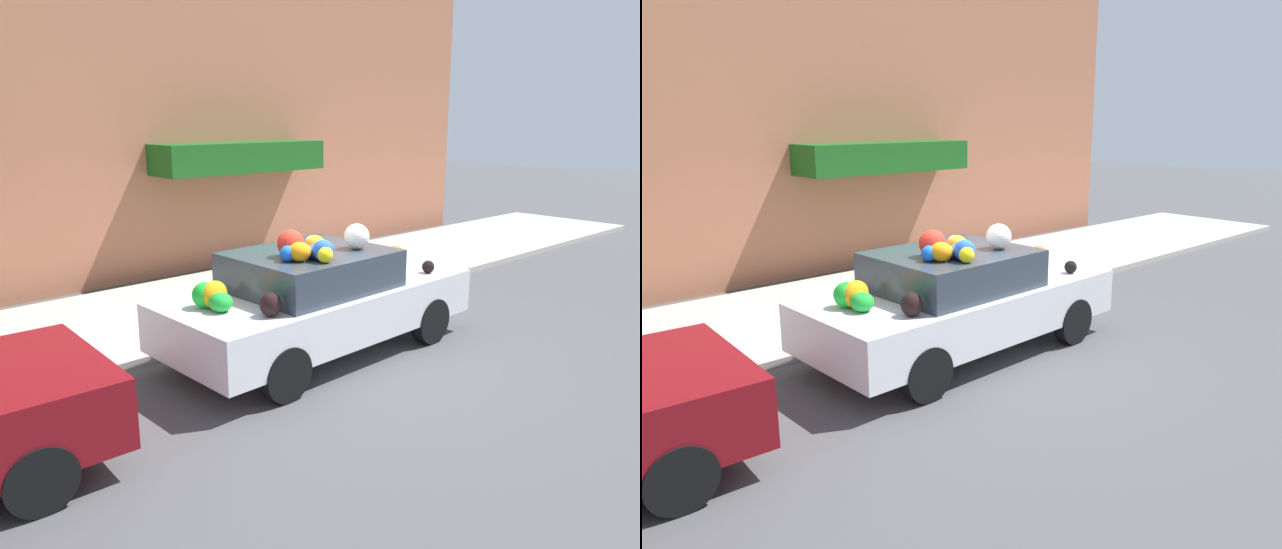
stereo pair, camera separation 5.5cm
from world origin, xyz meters
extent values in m
plane|color=#4C4C4F|center=(0.00, 0.00, 0.00)|extent=(60.00, 60.00, 0.00)
cube|color=#B2ADA3|center=(0.00, 2.70, 0.05)|extent=(24.00, 3.20, 0.10)
cube|color=#B26B4C|center=(0.00, 4.95, 2.96)|extent=(18.00, 0.30, 5.92)
cube|color=#195919|center=(1.92, 4.35, 2.18)|extent=(3.44, 0.90, 0.55)
cylinder|color=gold|center=(0.82, 1.51, 0.38)|extent=(0.20, 0.20, 0.55)
sphere|color=gold|center=(0.82, 1.51, 0.71)|extent=(0.18, 0.18, 0.18)
cube|color=silver|center=(0.00, 0.03, 0.59)|extent=(4.12, 1.82, 0.57)
cube|color=#333D47|center=(-0.16, 0.03, 1.10)|extent=(1.87, 1.56, 0.46)
cylinder|color=black|center=(1.25, 0.85, 0.30)|extent=(0.61, 0.20, 0.61)
cylinder|color=black|center=(1.28, -0.73, 0.30)|extent=(0.61, 0.20, 0.61)
cylinder|color=black|center=(-1.28, 0.79, 0.30)|extent=(0.61, 0.20, 0.61)
cylinder|color=black|center=(-1.25, -0.79, 0.30)|extent=(0.61, 0.20, 0.61)
ellipsoid|color=orange|center=(-1.49, 0.12, 1.03)|extent=(0.39, 0.31, 0.30)
ellipsoid|color=green|center=(1.31, 0.37, 1.00)|extent=(0.36, 0.35, 0.25)
sphere|color=green|center=(-1.57, 0.19, 1.02)|extent=(0.41, 0.41, 0.29)
sphere|color=black|center=(1.50, -0.49, 0.96)|extent=(0.18, 0.18, 0.17)
ellipsoid|color=blue|center=(-0.36, -0.29, 1.41)|extent=(0.36, 0.36, 0.16)
sphere|color=blue|center=(-0.72, -0.21, 1.42)|extent=(0.26, 0.26, 0.18)
sphere|color=purple|center=(1.48, 0.26, 0.95)|extent=(0.16, 0.16, 0.16)
sphere|color=white|center=(1.32, 0.22, 1.00)|extent=(0.36, 0.36, 0.26)
ellipsoid|color=black|center=(-1.23, -0.54, 1.00)|extent=(0.29, 0.29, 0.26)
ellipsoid|color=orange|center=(-0.61, -0.29, 1.44)|extent=(0.37, 0.37, 0.22)
sphere|color=gold|center=(-1.31, 0.41, 0.95)|extent=(0.15, 0.15, 0.14)
sphere|color=white|center=(0.36, -0.25, 1.49)|extent=(0.40, 0.40, 0.31)
ellipsoid|color=yellow|center=(-0.45, -0.54, 1.42)|extent=(0.21, 0.20, 0.18)
sphere|color=red|center=(-0.54, -0.05, 1.49)|extent=(0.44, 0.44, 0.32)
ellipsoid|color=silver|center=(-0.14, -0.01, 1.43)|extent=(0.31, 0.40, 0.20)
ellipsoid|color=green|center=(-1.53, -0.05, 0.98)|extent=(0.37, 0.37, 0.21)
sphere|color=olive|center=(1.56, 0.15, 1.01)|extent=(0.29, 0.29, 0.27)
sphere|color=yellow|center=(1.00, 0.54, 1.02)|extent=(0.36, 0.36, 0.29)
ellipsoid|color=yellow|center=(-0.24, -0.15, 1.45)|extent=(0.30, 0.31, 0.23)
sphere|color=blue|center=(-0.41, -0.46, 1.45)|extent=(0.32, 0.32, 0.25)
cylinder|color=black|center=(-3.82, -1.02, 0.28)|extent=(0.57, 0.21, 0.56)
camera|label=1|loc=(-5.08, -5.51, 2.92)|focal=35.00mm
camera|label=2|loc=(-5.04, -5.55, 2.92)|focal=35.00mm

